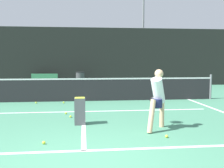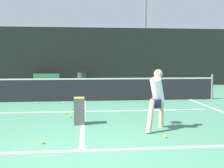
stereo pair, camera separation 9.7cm
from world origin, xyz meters
name	(u,v)px [view 1 (the left image)]	position (x,y,z in m)	size (l,w,h in m)	color
ground_plane	(84,165)	(0.00, 0.00, 0.00)	(100.00, 100.00, 0.00)	#427F60
court_baseline_near	(84,151)	(0.00, 0.65, 0.00)	(11.00, 0.10, 0.01)	white
court_service_line	(84,111)	(0.00, 4.43, 0.00)	(8.25, 0.10, 0.01)	white
court_center_mark	(84,116)	(0.00, 3.67, 0.00)	(0.10, 6.03, 0.01)	white
net	(84,89)	(0.00, 6.69, 0.51)	(11.09, 0.09, 1.07)	slate
fence_back	(83,57)	(0.00, 13.08, 1.91)	(24.00, 0.06, 3.83)	black
player_practicing	(158,96)	(1.79, 2.02, 0.80)	(0.74, 1.16, 1.46)	#DBAD84
tennis_ball_scattered_0	(44,143)	(-0.80, 1.13, 0.03)	(0.07, 0.07, 0.07)	#D1E033
tennis_ball_scattered_1	(64,102)	(-0.78, 6.19, 0.03)	(0.07, 0.07, 0.07)	#D1E033
tennis_ball_scattered_2	(71,116)	(-0.38, 3.56, 0.03)	(0.07, 0.07, 0.07)	#D1E033
tennis_ball_scattered_3	(66,113)	(-0.55, 4.08, 0.03)	(0.07, 0.07, 0.07)	#D1E033
tennis_ball_scattered_4	(79,104)	(-0.18, 5.87, 0.03)	(0.07, 0.07, 0.07)	#D1E033
tennis_ball_scattered_5	(36,103)	(-1.85, 6.26, 0.03)	(0.07, 0.07, 0.07)	#D1E033
tennis_ball_scattered_6	(167,136)	(1.79, 1.29, 0.03)	(0.07, 0.07, 0.07)	#D1E033
ball_hopper	(80,110)	(-0.09, 2.72, 0.37)	(0.28, 0.28, 0.71)	#4C4C51
courtside_bench	(44,80)	(-2.42, 12.38, 0.47)	(1.67, 0.54, 0.86)	#33724C
trash_bin	(80,80)	(-0.20, 12.26, 0.48)	(0.56, 0.56, 0.97)	#3F3F42
parked_car	(144,74)	(4.90, 16.75, 0.58)	(1.87, 4.27, 1.37)	maroon
floodlight_mast	(143,19)	(5.11, 18.15, 5.17)	(1.10, 0.24, 8.08)	slate
tree_west	(49,38)	(-2.98, 19.51, 3.67)	(3.70, 3.70, 4.16)	brown
building_far	(83,52)	(0.00, 32.31, 2.89)	(36.00, 2.40, 5.78)	gray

